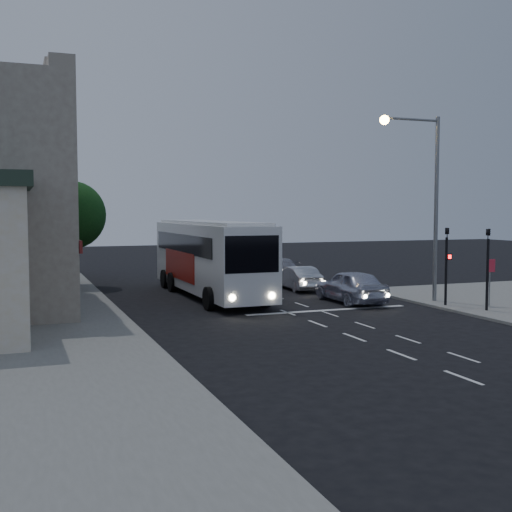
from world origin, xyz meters
name	(u,v)px	position (x,y,z in m)	size (l,w,h in m)	color
ground	(307,320)	(0.00, 0.00, 0.00)	(120.00, 120.00, 0.00)	black
road_markings	(302,307)	(1.29, 3.31, 0.00)	(8.00, 30.55, 0.01)	silver
tour_bus	(209,256)	(-1.72, 8.50, 2.17)	(3.12, 13.14, 4.02)	white
car_suv	(351,286)	(4.20, 3.80, 0.83)	(1.95, 4.85, 1.65)	#B2B7CA
car_sedan_a	(298,278)	(3.90, 9.40, 0.69)	(1.46, 4.18, 1.38)	silver
car_sedan_b	(278,269)	(4.59, 14.10, 0.76)	(2.13, 5.24, 1.52)	#90909A
car_sedan_c	(240,262)	(4.08, 20.10, 0.82)	(2.71, 5.88, 1.63)	silver
car_extra	(223,259)	(4.44, 25.35, 0.69)	(1.46, 4.18, 1.38)	#8F8D9E
traffic_signal_main	(447,256)	(7.60, 0.78, 2.42)	(0.25, 0.35, 4.10)	black
traffic_signal_side	(488,259)	(8.30, -1.20, 2.42)	(0.18, 0.15, 4.10)	black
regulatory_sign	(490,275)	(9.30, -0.24, 1.60)	(0.45, 0.12, 2.20)	slate
streetlight	(425,187)	(7.34, 2.20, 5.73)	(3.32, 0.44, 9.00)	slate
street_tree	(71,212)	(-8.21, 15.02, 4.50)	(4.00, 4.00, 6.20)	black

